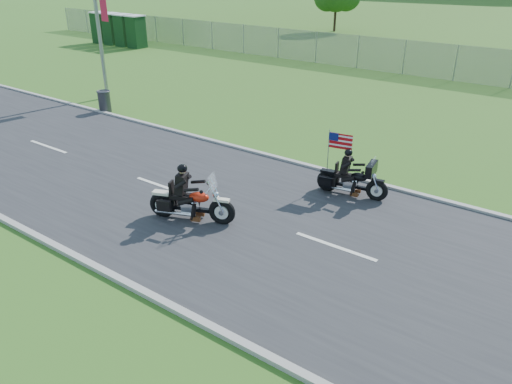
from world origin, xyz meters
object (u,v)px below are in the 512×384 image
Objects in this scene: motorcycle_follow at (352,181)px; trash_can at (105,102)px; porta_toilet_c at (112,29)px; porta_toilet_b at (124,31)px; motorcycle_lead at (190,203)px; porta_toilet_a at (136,32)px; porta_toilet_d at (101,28)px.

trash_can is (-13.02, 1.41, -0.03)m from motorcycle_follow.
trash_can is (14.77, -12.70, -0.67)m from porta_toilet_c.
porta_toilet_b reaches higher than motorcycle_follow.
trash_can is (-10.20, 5.34, -0.04)m from motorcycle_lead.
porta_toilet_b is at bearing 180.00° from porta_toilet_a.
motorcycle_follow is at bearing -25.80° from porta_toilet_d.
motorcycle_lead is at bearing -35.85° from porta_toilet_c.
porta_toilet_b is 2.80m from porta_toilet_d.
porta_toilet_a reaches higher than motorcycle_follow.
porta_toilet_c is at bearing 180.00° from porta_toilet_b.
porta_toilet_a is 2.80m from porta_toilet_c.
porta_toilet_a is at bearing 133.30° from trash_can.
porta_toilet_a is 28.71m from motorcycle_follow.
porta_toilet_c reaches higher than trash_can.
porta_toilet_a is at bearing 0.00° from porta_toilet_d.
trash_can is at bearing -40.69° from porta_toilet_c.
motorcycle_follow is at bearing -28.14° from porta_toilet_b.
trash_can is at bearing -46.70° from porta_toilet_a.
motorcycle_lead is (23.57, -18.04, -0.63)m from porta_toilet_b.
motorcycle_follow is (29.19, -14.11, -0.65)m from porta_toilet_d.
motorcycle_follow is 13.10m from trash_can.
porta_toilet_c is 1.40m from porta_toilet_d.
porta_toilet_a reaches higher than motorcycle_lead.
porta_toilet_a is 1.40m from porta_toilet_b.
porta_toilet_d is at bearing 180.00° from porta_toilet_b.
porta_toilet_d is at bearing 180.00° from porta_toilet_c.
porta_toilet_c is 2.41× the size of trash_can.
porta_toilet_d is at bearing 144.66° from motorcycle_follow.
porta_toilet_a is 17.46m from trash_can.
porta_toilet_b reaches higher than trash_can.
porta_toilet_d is (-2.80, 0.00, 0.00)m from porta_toilet_b.
motorcycle_follow is at bearing -6.19° from trash_can.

